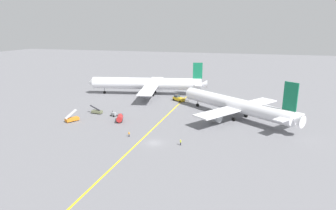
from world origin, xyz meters
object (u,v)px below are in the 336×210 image
at_px(ground_crew_wing_walker_right, 181,142).
at_px(ground_crew_ramp_agent_by_cones, 129,134).
at_px(pushback_tug, 179,98).
at_px(gse_belt_loader_portside, 97,111).
at_px(gse_fuel_bowser_stubby, 120,118).
at_px(gse_stair_truck_yellow, 72,119).
at_px(airliner_being_pushed, 235,105).
at_px(gse_gpu_cart_small, 114,114).
at_px(airliner_at_gate_left, 147,84).

xyz_separation_m(ground_crew_wing_walker_right, ground_crew_ramp_agent_by_cones, (-16.18, 2.07, -0.11)).
distance_m(ground_crew_wing_walker_right, ground_crew_ramp_agent_by_cones, 16.31).
bearing_deg(pushback_tug, gse_belt_loader_portside, -133.05).
distance_m(pushback_tug, gse_belt_loader_portside, 36.71).
height_order(gse_fuel_bowser_stubby, gse_belt_loader_portside, gse_belt_loader_portside).
bearing_deg(gse_belt_loader_portside, gse_stair_truck_yellow, -108.08).
bearing_deg(ground_crew_wing_walker_right, gse_fuel_bowser_stubby, 149.67).
height_order(gse_belt_loader_portside, ground_crew_wing_walker_right, gse_belt_loader_portside).
xyz_separation_m(gse_stair_truck_yellow, gse_fuel_bowser_stubby, (15.91, 4.57, 0.31)).
xyz_separation_m(gse_stair_truck_yellow, ground_crew_wing_walker_right, (40.84, -10.02, -0.11)).
relative_size(gse_stair_truck_yellow, gse_fuel_bowser_stubby, 0.93).
relative_size(airliner_being_pushed, gse_stair_truck_yellow, 9.02).
bearing_deg(gse_stair_truck_yellow, gse_belt_loader_portside, 71.92).
bearing_deg(gse_fuel_bowser_stubby, pushback_tug, 69.02).
height_order(airliner_being_pushed, gse_gpu_cart_small, airliner_being_pushed).
xyz_separation_m(airliner_at_gate_left, gse_belt_loader_portside, (-7.60, -35.12, -4.55)).
relative_size(gse_fuel_bowser_stubby, gse_belt_loader_portside, 1.05).
distance_m(airliner_at_gate_left, pushback_tug, 19.77).
distance_m(pushback_tug, ground_crew_wing_walker_right, 49.19).
bearing_deg(airliner_at_gate_left, pushback_tug, -25.41).
xyz_separation_m(gse_fuel_bowser_stubby, ground_crew_ramp_agent_by_cones, (8.75, -12.52, -0.53)).
height_order(gse_fuel_bowser_stubby, gse_gpu_cart_small, gse_fuel_bowser_stubby).
height_order(airliner_at_gate_left, ground_crew_ramp_agent_by_cones, airliner_at_gate_left).
bearing_deg(airliner_at_gate_left, ground_crew_ramp_agent_by_cones, -75.90).
xyz_separation_m(airliner_at_gate_left, pushback_tug, (17.46, -8.29, -4.18)).
xyz_separation_m(gse_stair_truck_yellow, gse_gpu_cart_small, (11.13, 9.44, -0.23)).
distance_m(gse_belt_loader_portside, ground_crew_ramp_agent_by_cones, 28.25).
bearing_deg(pushback_tug, airliner_at_gate_left, 154.59).
bearing_deg(gse_fuel_bowser_stubby, airliner_being_pushed, 22.34).
relative_size(ground_crew_wing_walker_right, ground_crew_ramp_agent_by_cones, 1.13).
bearing_deg(gse_belt_loader_portside, ground_crew_ramp_agent_by_cones, -41.57).
xyz_separation_m(airliner_at_gate_left, gse_gpu_cart_small, (0.00, -36.48, -4.58)).
bearing_deg(pushback_tug, ground_crew_ramp_agent_by_cones, -94.92).
relative_size(airliner_being_pushed, ground_crew_wing_walker_right, 25.13).
bearing_deg(ground_crew_wing_walker_right, gse_gpu_cart_small, 146.78).
bearing_deg(gse_stair_truck_yellow, pushback_tug, 52.77).
bearing_deg(ground_crew_wing_walker_right, airliner_being_pushed, 67.25).
relative_size(airliner_at_gate_left, gse_stair_truck_yellow, 11.74).
bearing_deg(gse_gpu_cart_small, gse_belt_loader_portside, 169.83).
bearing_deg(pushback_tug, gse_gpu_cart_small, -121.77).
bearing_deg(gse_stair_truck_yellow, ground_crew_wing_walker_right, -13.78).
distance_m(gse_gpu_cart_small, gse_belt_loader_portside, 7.73).
distance_m(gse_stair_truck_yellow, ground_crew_ramp_agent_by_cones, 25.91).
bearing_deg(ground_crew_wing_walker_right, airliner_at_gate_left, 117.98).
distance_m(gse_fuel_bowser_stubby, gse_belt_loader_portside, 13.87).
height_order(gse_gpu_cart_small, ground_crew_wing_walker_right, gse_gpu_cart_small).
bearing_deg(airliner_at_gate_left, gse_fuel_bowser_stubby, -83.40).
bearing_deg(gse_gpu_cart_small, pushback_tug, 58.23).
relative_size(gse_gpu_cart_small, gse_belt_loader_portside, 0.50).
xyz_separation_m(airliner_being_pushed, gse_stair_truck_yellow, (-53.42, -19.98, -3.68)).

